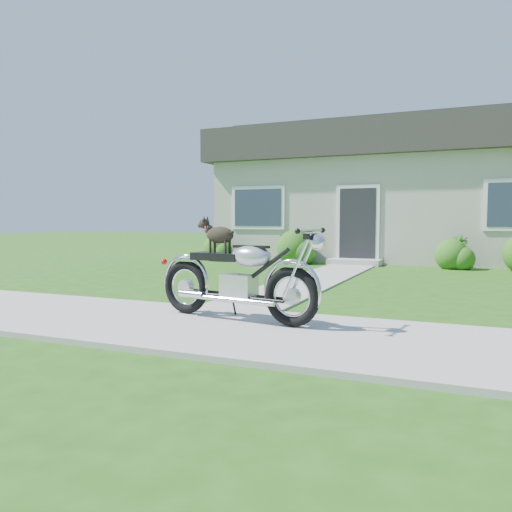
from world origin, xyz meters
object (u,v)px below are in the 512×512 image
Objects in this scene: motorcycle_with_dog at (238,276)px; house at (424,191)px; potted_plant_right at (458,252)px; potted_plant_left at (293,249)px.

house is at bearing 93.59° from motorcycle_with_dog.
motorcycle_with_dog is at bearing -105.27° from potted_plant_right.
potted_plant_left is (-3.24, -3.44, -1.75)m from house.
house is 5.69× the size of motorcycle_with_dog.
potted_plant_right is 8.48m from motorcycle_with_dog.
house is 11.79m from motorcycle_with_dog.
potted_plant_left is 8.45m from motorcycle_with_dog.
potted_plant_left is at bearing -133.26° from house.
house is 4.01m from potted_plant_right.
potted_plant_right is 0.38× the size of motorcycle_with_dog.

